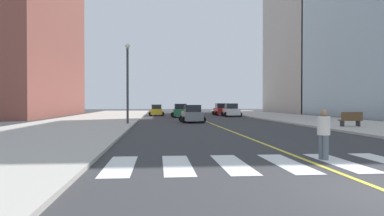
{
  "coord_description": "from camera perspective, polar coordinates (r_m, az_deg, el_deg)",
  "views": [
    {
      "loc": [
        -5.11,
        -7.83,
        1.99
      ],
      "look_at": [
        -1.15,
        35.11,
        1.38
      ],
      "focal_mm": 34.79,
      "sensor_mm": 36.0,
      "label": 1
    }
  ],
  "objects": [
    {
      "name": "pedestrian_crossing",
      "position": [
        13.74,
        19.54,
        -3.52
      ],
      "size": [
        0.43,
        0.43,
        1.75
      ],
      "rotation": [
        0.0,
        0.0,
        1.97
      ],
      "color": "slate",
      "rests_on": "ground"
    },
    {
      "name": "car_green_nearest",
      "position": [
        50.91,
        -1.82,
        -0.46
      ],
      "size": [
        2.61,
        4.16,
        1.85
      ],
      "rotation": [
        0.0,
        0.0,
        -0.01
      ],
      "color": "#236B42",
      "rests_on": "ground"
    },
    {
      "name": "car_red_second",
      "position": [
        58.88,
        4.54,
        -0.27
      ],
      "size": [
        2.69,
        4.28,
        1.9
      ],
      "rotation": [
        0.0,
        0.0,
        3.15
      ],
      "color": "red",
      "rests_on": "ground"
    },
    {
      "name": "parking_garage_concrete",
      "position": [
        81.5,
        19.38,
        10.59
      ],
      "size": [
        18.0,
        24.0,
        31.82
      ],
      "primitive_type": "cube",
      "color": "#B2ADA3",
      "rests_on": "ground"
    },
    {
      "name": "lane_divider_paint",
      "position": [
        48.14,
        0.83,
        -1.56
      ],
      "size": [
        0.16,
        80.0,
        0.01
      ],
      "primitive_type": "cube",
      "color": "yellow",
      "rests_on": "ground"
    },
    {
      "name": "car_yellow_third",
      "position": [
        57.28,
        -5.47,
        -0.38
      ],
      "size": [
        2.41,
        3.85,
        1.72
      ],
      "rotation": [
        0.0,
        0.0,
        0.01
      ],
      "color": "gold",
      "rests_on": "ground"
    },
    {
      "name": "sidewalk_kerb_west",
      "position": [
        28.78,
        -19.54,
        -3.05
      ],
      "size": [
        10.0,
        120.0,
        0.15
      ],
      "primitive_type": "cube",
      "color": "#B2ADA3",
      "rests_on": "ground"
    },
    {
      "name": "sidewalk_kerb_east",
      "position": [
        32.83,
        26.6,
        -2.62
      ],
      "size": [
        10.0,
        120.0,
        0.15
      ],
      "primitive_type": "cube",
      "color": "#B2ADA3",
      "rests_on": "ground"
    },
    {
      "name": "car_gray_fifth",
      "position": [
        37.46,
        0.0,
        -0.96
      ],
      "size": [
        2.58,
        4.04,
        1.78
      ],
      "rotation": [
        0.0,
        0.0,
        0.03
      ],
      "color": "slate",
      "rests_on": "ground"
    },
    {
      "name": "low_rise_brick_west",
      "position": [
        62.9,
        -26.26,
        9.52
      ],
      "size": [
        16.0,
        32.0,
        23.21
      ],
      "primitive_type": "cube",
      "color": "brown",
      "rests_on": "ground"
    },
    {
      "name": "car_white_fourth",
      "position": [
        53.82,
        6.03,
        -0.37
      ],
      "size": [
        2.71,
        4.29,
        1.9
      ],
      "rotation": [
        0.0,
        0.0,
        3.12
      ],
      "color": "silver",
      "rests_on": "ground"
    },
    {
      "name": "street_lamp",
      "position": [
        33.65,
        -9.86,
        4.84
      ],
      "size": [
        0.44,
        0.44,
        7.11
      ],
      "color": "#38383D",
      "rests_on": "sidewalk_kerb_west"
    },
    {
      "name": "park_bench",
      "position": [
        31.4,
        23.16,
        -1.63
      ],
      "size": [
        1.84,
        0.69,
        1.12
      ],
      "rotation": [
        0.0,
        0.0,
        1.64
      ],
      "color": "brown",
      "rests_on": "sidewalk_kerb_east"
    },
    {
      "name": "crosswalk_paint",
      "position": [
        13.04,
        18.06,
        -7.98
      ],
      "size": [
        13.5,
        4.0,
        0.01
      ],
      "color": "silver",
      "rests_on": "ground"
    }
  ]
}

